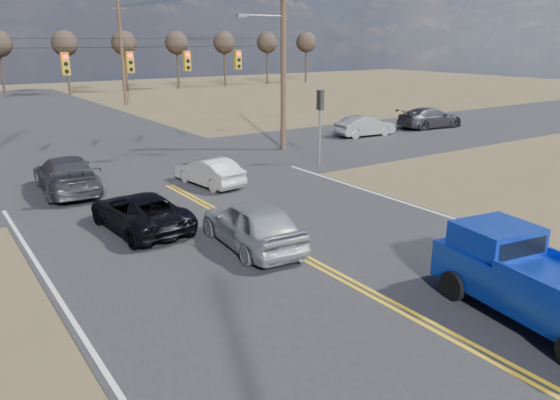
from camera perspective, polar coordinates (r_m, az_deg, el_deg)
ground at (r=14.07m, az=11.85°, el=-10.86°), size 160.00×160.00×0.00m
road_main at (r=21.65m, az=-7.36°, el=-0.80°), size 14.00×120.00×0.02m
road_cross at (r=28.79m, az=-14.63°, el=3.14°), size 120.00×12.00×0.02m
signal_gantry at (r=28.07m, az=-14.26°, el=13.31°), size 19.60×4.83×10.00m
utility_poles at (r=27.16m, az=-14.70°, el=13.53°), size 19.60×58.32×10.00m
treeline at (r=36.67m, az=-20.25°, el=14.45°), size 87.00×117.80×7.40m
pickup_truck at (r=14.12m, az=24.93°, el=-7.72°), size 2.73×5.51×1.98m
silver_suv at (r=17.24m, az=-2.93°, el=-2.47°), size 2.23×4.76×1.58m
black_suv at (r=19.44m, az=-14.44°, el=-1.18°), size 2.51×4.88×1.32m
white_car_queue at (r=24.82m, az=-7.41°, el=2.96°), size 1.84×4.00×1.27m
dgrey_car_queue at (r=25.20m, az=-21.43°, el=2.50°), size 2.58×5.57×1.57m
cross_car_east_near at (r=37.81m, az=8.86°, el=7.64°), size 1.81×4.32×1.39m
cross_car_east_far at (r=42.38m, az=15.42°, el=8.28°), size 2.60×5.41×1.52m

